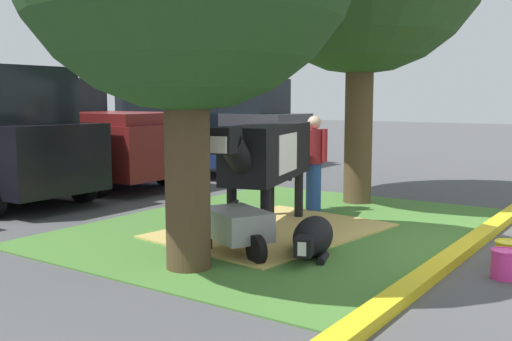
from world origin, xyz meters
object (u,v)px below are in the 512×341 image
object	(u,v)px
calf_lying	(313,237)
wheelbarrow	(238,225)
cow_holstein	(266,153)
sedan_blue	(167,135)
pickup_truck_maroon	(76,135)
person_handler	(314,161)
bucket_yellow	(509,253)
bucket_pink	(504,264)
suv_dark_grey	(231,121)

from	to	relation	value
calf_lying	wheelbarrow	xyz separation A→B (m)	(-0.54, 0.77, 0.15)
cow_holstein	sedan_blue	bearing A→B (deg)	54.39
calf_lying	pickup_truck_maroon	bearing A→B (deg)	72.38
wheelbarrow	pickup_truck_maroon	distance (m)	7.42
calf_lying	pickup_truck_maroon	xyz separation A→B (m)	(2.40, 7.55, 0.88)
person_handler	sedan_blue	world-z (taller)	sedan_blue
wheelbarrow	bucket_yellow	world-z (taller)	wheelbarrow
cow_holstein	bucket_pink	size ratio (longest dim) A/B	9.41
calf_lying	person_handler	xyz separation A→B (m)	(2.51, 1.40, 0.66)
cow_holstein	bucket_pink	xyz separation A→B (m)	(-0.50, -3.47, -0.99)
cow_holstein	calf_lying	distance (m)	1.79
person_handler	sedan_blue	xyz separation A→B (m)	(2.67, 5.93, 0.09)
pickup_truck_maroon	wheelbarrow	bearing A→B (deg)	-113.44
bucket_yellow	pickup_truck_maroon	world-z (taller)	pickup_truck_maroon
cow_holstein	calf_lying	xyz separation A→B (m)	(-0.85, -1.28, -0.92)
bucket_pink	suv_dark_grey	world-z (taller)	suv_dark_grey
bucket_pink	bucket_yellow	xyz separation A→B (m)	(0.60, 0.08, -0.02)
person_handler	bucket_yellow	size ratio (longest dim) A/B	5.01
sedan_blue	calf_lying	bearing A→B (deg)	-125.26
person_handler	suv_dark_grey	xyz separation A→B (m)	(5.35, 5.84, 0.37)
person_handler	pickup_truck_maroon	distance (m)	6.16
calf_lying	bucket_yellow	distance (m)	2.32
calf_lying	bucket_pink	bearing A→B (deg)	-80.95
bucket_yellow	wheelbarrow	bearing A→B (deg)	117.27
person_handler	sedan_blue	bearing A→B (deg)	65.78
bucket_yellow	sedan_blue	distance (m)	10.39
wheelbarrow	pickup_truck_maroon	bearing A→B (deg)	66.56
person_handler	pickup_truck_maroon	bearing A→B (deg)	91.08
wheelbarrow	sedan_blue	xyz separation A→B (m)	(5.72, 6.56, 0.60)
pickup_truck_maroon	sedan_blue	world-z (taller)	pickup_truck_maroon
pickup_truck_maroon	suv_dark_grey	world-z (taller)	suv_dark_grey
calf_lying	wheelbarrow	world-z (taller)	wheelbarrow
sedan_blue	bucket_yellow	bearing A→B (deg)	-114.15
person_handler	cow_holstein	bearing A→B (deg)	-175.82
wheelbarrow	person_handler	bearing A→B (deg)	11.59
calf_lying	suv_dark_grey	distance (m)	10.74
calf_lying	person_handler	size ratio (longest dim) A/B	0.80
cow_holstein	person_handler	xyz separation A→B (m)	(1.67, 0.12, -0.26)
cow_holstein	bucket_pink	world-z (taller)	cow_holstein
person_handler	suv_dark_grey	world-z (taller)	suv_dark_grey
cow_holstein	wheelbarrow	distance (m)	1.67
cow_holstein	pickup_truck_maroon	bearing A→B (deg)	76.10
bucket_pink	pickup_truck_maroon	bearing A→B (deg)	78.12
suv_dark_grey	wheelbarrow	bearing A→B (deg)	-142.41
bucket_pink	suv_dark_grey	xyz separation A→B (m)	(7.52, 9.43, 1.10)
person_handler	pickup_truck_maroon	world-z (taller)	pickup_truck_maroon
calf_lying	pickup_truck_maroon	distance (m)	7.97
pickup_truck_maroon	suv_dark_grey	bearing A→B (deg)	-3.22
calf_lying	wheelbarrow	distance (m)	0.95
bucket_pink	sedan_blue	distance (m)	10.71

